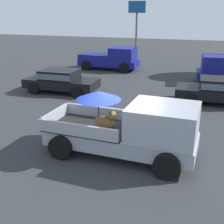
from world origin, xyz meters
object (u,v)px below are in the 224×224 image
(pickup_truck_main, at_px, (133,129))
(motel_sign, at_px, (137,22))
(parked_sedan_near, at_px, (219,90))
(pickup_truck_red, at_px, (111,59))
(parked_sedan_far, at_px, (61,80))

(pickup_truck_main, xyz_separation_m, motel_sign, (-3.55, 15.57, 2.71))
(motel_sign, bearing_deg, parked_sedan_near, -53.07)
(pickup_truck_red, xyz_separation_m, motel_sign, (1.62, 1.70, 2.82))
(pickup_truck_red, bearing_deg, motel_sign, 49.00)
(parked_sedan_near, relative_size, motel_sign, 0.83)
(parked_sedan_far, relative_size, motel_sign, 0.82)
(parked_sedan_near, distance_m, motel_sign, 11.11)
(parked_sedan_far, xyz_separation_m, motel_sign, (2.41, 9.03, 2.95))
(pickup_truck_main, relative_size, pickup_truck_red, 1.05)
(pickup_truck_main, bearing_deg, parked_sedan_far, 135.33)
(pickup_truck_red, xyz_separation_m, parked_sedan_far, (-0.79, -7.33, -0.13))
(pickup_truck_main, height_order, pickup_truck_red, pickup_truck_main)
(parked_sedan_near, distance_m, parked_sedan_far, 8.86)
(pickup_truck_main, relative_size, motel_sign, 0.98)
(parked_sedan_far, bearing_deg, pickup_truck_main, -48.09)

